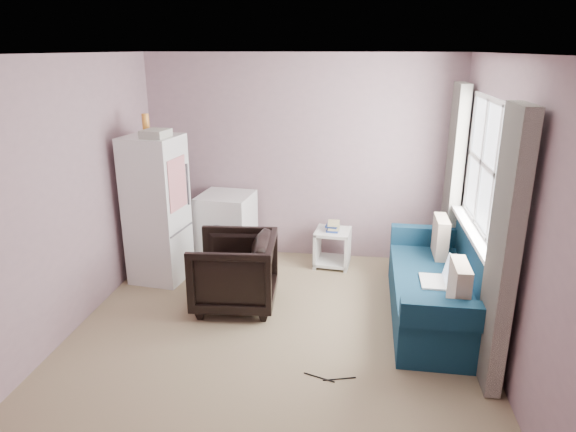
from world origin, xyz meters
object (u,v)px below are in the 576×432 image
fridge (157,209)px  sofa (447,288)px  washing_machine (227,227)px  side_table (333,245)px  armchair (234,268)px

fridge → sofa: bearing=-2.4°
washing_machine → side_table: (1.30, 0.04, -0.19)m
armchair → washing_machine: 1.17m
armchair → side_table: size_ratio=1.48×
fridge → armchair: bearing=-21.4°
side_table → sofa: (1.16, -1.15, 0.06)m
armchair → side_table: (0.95, 1.16, -0.15)m
sofa → washing_machine: bearing=156.9°
fridge → side_table: 2.11m
washing_machine → fridge: bearing=-131.8°
armchair → washing_machine: bearing=-166.6°
side_table → sofa: size_ratio=0.28×
side_table → sofa: 1.64m
washing_machine → side_table: washing_machine is taller
side_table → sofa: sofa is taller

